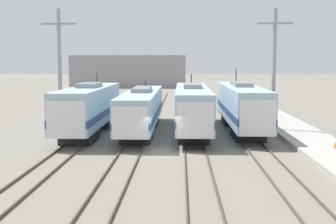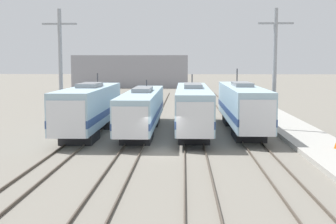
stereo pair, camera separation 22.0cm
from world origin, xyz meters
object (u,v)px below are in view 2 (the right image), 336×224
Objects in this scene: locomotive_far_right at (242,106)px; catenary_tower_left at (61,69)px; locomotive_center_right at (193,108)px; catenary_tower_right at (275,69)px; locomotive_center_left at (142,110)px; locomotive_far_left at (89,108)px.

catenary_tower_left is (-16.03, -0.90, 3.36)m from locomotive_far_right.
locomotive_center_right is at bearing 0.11° from catenary_tower_left.
catenary_tower_right reaches higher than locomotive_center_right.
catenary_tower_right is at bearing -0.18° from locomotive_center_right.
locomotive_center_left is 1.82× the size of catenary_tower_right.
locomotive_center_left is at bearing -173.07° from locomotive_far_right.
locomotive_far_left is 0.89× the size of locomotive_far_right.
catenary_tower_left is 1.00× the size of catenary_tower_right.
locomotive_center_right is 7.81m from catenary_tower_right.
catenary_tower_left and catenary_tower_right have the same top height.
locomotive_center_right is 1.78× the size of catenary_tower_left.
locomotive_center_right is at bearing 9.37° from locomotive_far_left.
catenary_tower_left is 18.64m from catenary_tower_right.
catenary_tower_right is at bearing 0.87° from locomotive_center_left.
locomotive_far_left is 0.87× the size of locomotive_center_right.
locomotive_far_left is at bearing -174.82° from catenary_tower_right.
locomotive_center_left is at bearing 15.95° from locomotive_far_left.
catenary_tower_right reaches higher than locomotive_far_right.
locomotive_far_right is at bearing 3.22° from catenary_tower_left.
locomotive_center_left is 8.01m from catenary_tower_left.
catenary_tower_left is at bearing -176.78° from locomotive_far_right.
locomotive_far_left is 4.57m from catenary_tower_left.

